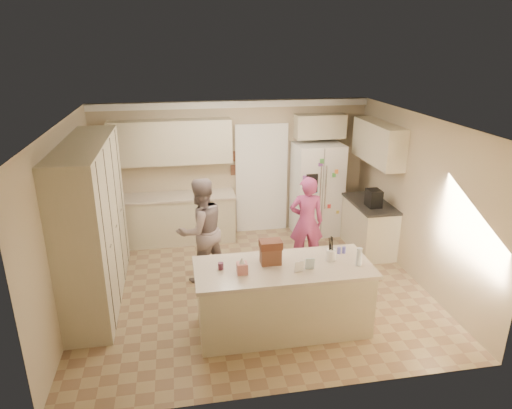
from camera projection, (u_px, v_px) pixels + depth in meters
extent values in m
cube|color=#947F59|center=(254.00, 288.00, 7.13)|extent=(5.20, 4.60, 0.02)
cube|color=white|center=(253.00, 120.00, 6.24)|extent=(5.20, 4.60, 0.02)
cube|color=tan|center=(233.00, 168.00, 8.83)|extent=(5.20, 0.02, 2.60)
cube|color=tan|center=(293.00, 290.00, 4.55)|extent=(5.20, 0.02, 2.60)
cube|color=tan|center=(66.00, 221.00, 6.26)|extent=(0.02, 4.60, 2.60)
cube|color=tan|center=(418.00, 199.00, 7.12)|extent=(0.02, 4.60, 2.60)
cube|color=white|center=(232.00, 104.00, 8.36)|extent=(5.20, 0.08, 0.12)
cube|color=beige|center=(93.00, 223.00, 6.54)|extent=(0.60, 2.60, 2.35)
cube|color=beige|center=(176.00, 219.00, 8.64)|extent=(2.20, 0.60, 0.88)
cube|color=beige|center=(174.00, 197.00, 8.48)|extent=(2.24, 0.63, 0.04)
cube|color=beige|center=(171.00, 142.00, 8.26)|extent=(2.20, 0.35, 0.80)
cube|color=black|center=(261.00, 180.00, 8.97)|extent=(0.90, 0.06, 2.10)
cube|color=white|center=(262.00, 180.00, 8.94)|extent=(1.02, 0.03, 2.22)
cube|color=brown|center=(234.00, 156.00, 8.71)|extent=(0.15, 0.02, 0.20)
cube|color=brown|center=(235.00, 170.00, 8.80)|extent=(0.15, 0.02, 0.20)
cube|color=white|center=(317.00, 189.00, 8.89)|extent=(0.92, 0.73, 1.80)
cube|color=gray|center=(322.00, 195.00, 8.56)|extent=(0.02, 0.02, 1.78)
cube|color=black|center=(312.00, 183.00, 8.43)|extent=(0.22, 0.03, 0.35)
cylinder|color=silver|center=(320.00, 188.00, 8.49)|extent=(0.02, 0.02, 0.85)
cylinder|color=silver|center=(326.00, 188.00, 8.50)|extent=(0.02, 0.02, 0.85)
cube|color=beige|center=(320.00, 126.00, 8.65)|extent=(0.95, 0.35, 0.45)
cube|color=beige|center=(369.00, 227.00, 8.29)|extent=(0.60, 1.20, 0.88)
cube|color=#2D2B28|center=(370.00, 203.00, 8.13)|extent=(0.63, 1.24, 0.04)
cube|color=beige|center=(378.00, 143.00, 7.98)|extent=(0.35, 1.50, 0.70)
cube|color=black|center=(374.00, 198.00, 7.88)|extent=(0.22, 0.28, 0.30)
cube|color=beige|center=(283.00, 299.00, 6.00)|extent=(2.20, 0.90, 0.88)
cube|color=beige|center=(283.00, 268.00, 5.84)|extent=(2.28, 0.96, 0.05)
cylinder|color=white|center=(331.00, 255.00, 5.96)|extent=(0.13, 0.13, 0.15)
cube|color=#C2736E|center=(242.00, 268.00, 5.62)|extent=(0.13, 0.13, 0.14)
cone|color=white|center=(242.00, 260.00, 5.59)|extent=(0.08, 0.08, 0.08)
cube|color=brown|center=(271.00, 256.00, 5.86)|extent=(0.26, 0.18, 0.22)
cube|color=#592D1E|center=(271.00, 244.00, 5.81)|extent=(0.28, 0.20, 0.10)
cylinder|color=#59263F|center=(221.00, 266.00, 5.73)|extent=(0.07, 0.07, 0.09)
cube|color=white|center=(299.00, 267.00, 5.64)|extent=(0.12, 0.06, 0.16)
cube|color=silver|center=(310.00, 264.00, 5.71)|extent=(0.12, 0.05, 0.16)
cylinder|color=silver|center=(359.00, 257.00, 5.81)|extent=(0.07, 0.07, 0.24)
cylinder|color=#4545A0|center=(339.00, 250.00, 6.15)|extent=(0.05, 0.05, 0.09)
cylinder|color=#4545A0|center=(344.00, 250.00, 6.17)|extent=(0.05, 0.05, 0.09)
imported|color=gray|center=(201.00, 230.00, 7.12)|extent=(1.02, 0.94, 1.69)
imported|color=#C6488D|center=(306.00, 222.00, 7.62)|extent=(0.62, 0.45, 1.57)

